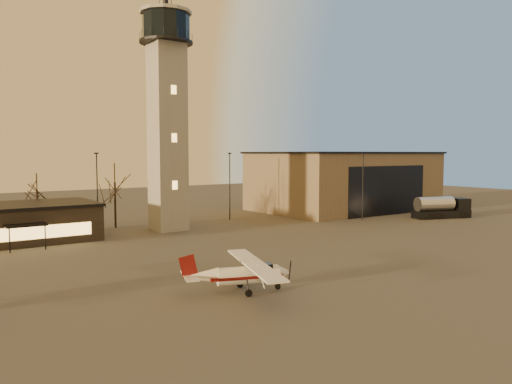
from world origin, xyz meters
TOP-DOWN VIEW (x-y plane):
  - ground at (0.00, 0.00)m, footprint 220.00×220.00m
  - control_tower at (0.00, 30.00)m, footprint 6.80×6.80m
  - hangar at (36.00, 33.98)m, footprint 30.60×20.60m
  - light_poles at (0.50, 31.00)m, footprint 58.50×12.25m
  - tree_row at (-13.70, 39.16)m, footprint 37.20×9.20m
  - cessna_front at (-7.85, -0.32)m, footprint 8.78×10.76m
  - fuel_truck at (39.96, 16.76)m, footprint 9.43×5.46m

SIDE VIEW (x-z plane):
  - ground at x=0.00m, z-range 0.00..0.00m
  - cessna_front at x=-7.85m, z-range -0.48..2.53m
  - fuel_truck at x=39.96m, z-range -0.35..3.02m
  - hangar at x=36.00m, z-range 0.00..10.30m
  - light_poles at x=0.50m, z-range 0.34..10.48m
  - tree_row at x=-13.70m, z-range 1.54..10.34m
  - control_tower at x=0.00m, z-range 0.03..32.63m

